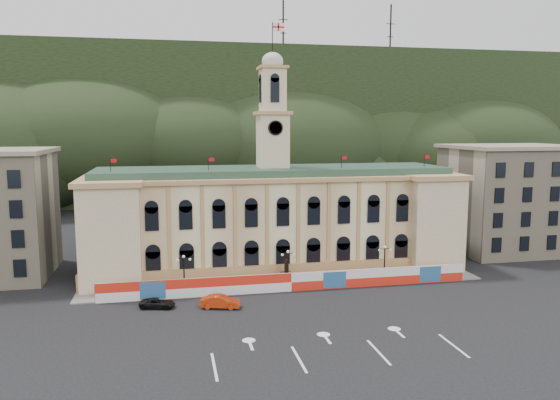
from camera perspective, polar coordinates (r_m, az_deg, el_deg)
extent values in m
plane|color=black|center=(60.12, 4.43, -13.65)|extent=(260.00, 260.00, 0.00)
cube|color=black|center=(184.40, -6.80, 7.77)|extent=(230.00, 70.00, 44.00)
cube|color=#595651|center=(171.57, 5.67, 10.46)|extent=(22.00, 8.00, 14.00)
cube|color=#595651|center=(164.99, -23.18, 8.59)|extent=(16.00, 7.00, 10.00)
cylinder|color=black|center=(174.72, 0.33, 17.04)|extent=(0.50, 0.50, 20.00)
cylinder|color=black|center=(185.06, 11.45, 16.37)|extent=(0.50, 0.50, 20.00)
cube|color=beige|center=(84.55, -0.76, -2.39)|extent=(55.00, 15.00, 14.00)
cube|color=tan|center=(78.37, 0.33, -7.56)|extent=(56.00, 0.80, 2.40)
cube|color=tan|center=(83.57, -0.77, 2.54)|extent=(56.20, 16.20, 0.60)
cube|color=#2D4B3B|center=(83.51, -0.77, 3.02)|extent=(53.00, 13.00, 1.20)
cube|color=beige|center=(82.48, -16.89, -2.99)|extent=(8.00, 17.00, 14.00)
cube|color=beige|center=(90.96, 14.07, -1.90)|extent=(8.00, 17.00, 14.00)
cube|color=beige|center=(83.25, -0.77, 6.18)|extent=(4.40, 4.40, 8.00)
cube|color=tan|center=(83.23, -0.78, 9.07)|extent=(5.20, 5.20, 0.50)
cube|color=beige|center=(83.37, -0.78, 11.33)|extent=(3.60, 3.60, 6.50)
cube|color=tan|center=(83.65, -0.79, 13.66)|extent=(4.20, 4.20, 0.40)
cylinder|color=black|center=(80.96, -0.47, 7.55)|extent=(2.20, 0.20, 2.20)
ellipsoid|color=beige|center=(83.75, -0.79, 14.27)|extent=(3.20, 3.20, 2.72)
cylinder|color=black|center=(84.17, -0.79, 16.44)|extent=(0.12, 0.12, 5.00)
cube|color=white|center=(84.63, -0.17, 17.63)|extent=(1.80, 0.04, 1.20)
cube|color=red|center=(84.60, -0.16, 17.63)|extent=(1.80, 0.02, 0.22)
cube|color=red|center=(84.60, -0.16, 17.63)|extent=(0.22, 0.02, 1.20)
cube|color=#B6A98C|center=(103.86, 22.89, 0.02)|extent=(20.00, 16.00, 18.00)
cube|color=gray|center=(103.11, 23.17, 5.14)|extent=(21.00, 17.00, 0.60)
cube|color=red|center=(73.47, 1.18, -8.58)|extent=(50.00, 0.25, 2.50)
cube|color=#295A8B|center=(71.69, -13.16, -9.20)|extent=(3.20, 0.05, 2.20)
cube|color=#295A8B|center=(74.85, 5.74, -8.30)|extent=(3.20, 0.05, 2.20)
cube|color=#295A8B|center=(80.03, 15.43, -7.49)|extent=(3.20, 0.05, 2.20)
cube|color=slate|center=(76.38, 0.72, -8.85)|extent=(56.00, 5.50, 0.16)
cube|color=#595651|center=(76.38, 0.68, -8.21)|extent=(1.40, 1.40, 1.80)
cylinder|color=black|center=(75.93, 0.68, -6.97)|extent=(0.60, 0.60, 1.60)
sphere|color=black|center=(75.71, 0.68, -6.31)|extent=(0.44, 0.44, 0.44)
cylinder|color=black|center=(74.04, -9.95, -9.45)|extent=(0.44, 0.44, 0.30)
cylinder|color=black|center=(73.41, -9.99, -7.78)|extent=(0.18, 0.18, 4.80)
cube|color=black|center=(72.83, -10.03, -6.03)|extent=(1.60, 0.08, 0.08)
sphere|color=silver|center=(72.85, -10.66, -6.17)|extent=(0.36, 0.36, 0.36)
sphere|color=silver|center=(72.89, -9.40, -6.13)|extent=(0.36, 0.36, 0.36)
sphere|color=silver|center=(72.77, -10.04, -5.84)|extent=(0.40, 0.40, 0.40)
cylinder|color=black|center=(75.66, 0.84, -8.96)|extent=(0.44, 0.44, 0.30)
cylinder|color=black|center=(75.04, 0.84, -7.31)|extent=(0.18, 0.18, 4.80)
cube|color=black|center=(74.47, 0.85, -5.60)|extent=(1.60, 0.08, 0.08)
sphere|color=silver|center=(74.34, 0.24, -5.74)|extent=(0.36, 0.36, 0.36)
sphere|color=silver|center=(74.68, 1.45, -5.68)|extent=(0.36, 0.36, 0.36)
sphere|color=silver|center=(74.41, 0.85, -5.42)|extent=(0.40, 0.40, 0.40)
cylinder|color=black|center=(79.74, 10.82, -8.22)|extent=(0.44, 0.44, 0.30)
cylinder|color=black|center=(79.15, 10.86, -6.65)|extent=(0.18, 0.18, 4.80)
cube|color=black|center=(78.61, 10.90, -5.03)|extent=(1.60, 0.08, 0.08)
sphere|color=silver|center=(78.35, 10.35, -5.17)|extent=(0.36, 0.36, 0.36)
sphere|color=silver|center=(78.95, 11.44, -5.10)|extent=(0.36, 0.36, 0.36)
sphere|color=silver|center=(78.56, 10.91, -4.85)|extent=(0.40, 0.40, 0.40)
imported|color=#B52D0C|center=(67.55, -6.25, -10.52)|extent=(4.12, 5.64, 1.58)
imported|color=black|center=(68.90, -12.69, -10.47)|extent=(3.88, 5.16, 1.19)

